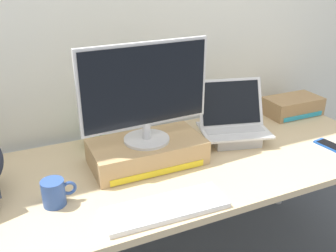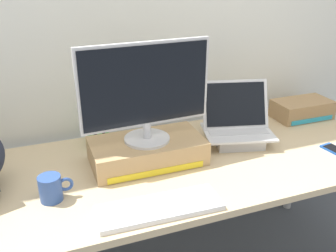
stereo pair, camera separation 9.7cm
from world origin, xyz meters
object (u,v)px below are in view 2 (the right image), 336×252
object	(u,v)px
desktop_monitor	(146,91)
plush_toy	(98,133)
external_keyboard	(159,207)
coffee_mug	(51,188)
toner_box_yellow	(147,151)
open_laptop	(237,131)
toner_box_cyan	(302,109)

from	to	relation	value
desktop_monitor	plush_toy	bearing A→B (deg)	119.10
desktop_monitor	external_keyboard	distance (m)	0.47
desktop_monitor	plush_toy	size ratio (longest dim) A/B	5.24
coffee_mug	toner_box_yellow	bearing A→B (deg)	19.78
open_laptop	toner_box_cyan	bearing A→B (deg)	30.31
toner_box_yellow	plush_toy	size ratio (longest dim) A/B	4.56
external_keyboard	open_laptop	bearing A→B (deg)	37.94
desktop_monitor	external_keyboard	xyz separation A→B (m)	(-0.07, -0.35, -0.32)
coffee_mug	plush_toy	world-z (taller)	plush_toy
open_laptop	toner_box_yellow	bearing A→B (deg)	-160.86
toner_box_yellow	desktop_monitor	world-z (taller)	desktop_monitor
external_keyboard	toner_box_cyan	size ratio (longest dim) A/B	1.41
external_keyboard	coffee_mug	world-z (taller)	coffee_mug
open_laptop	coffee_mug	xyz separation A→B (m)	(-0.89, -0.19, -0.01)
external_keyboard	plush_toy	world-z (taller)	plush_toy
open_laptop	coffee_mug	distance (m)	0.91
toner_box_yellow	plush_toy	world-z (taller)	same
open_laptop	toner_box_cyan	distance (m)	0.52
toner_box_yellow	toner_box_cyan	world-z (taller)	toner_box_yellow
open_laptop	external_keyboard	world-z (taller)	open_laptop
desktop_monitor	open_laptop	size ratio (longest dim) A/B	1.50
open_laptop	external_keyboard	distance (m)	0.66
plush_toy	desktop_monitor	bearing A→B (deg)	-57.94
external_keyboard	toner_box_yellow	bearing A→B (deg)	81.18
coffee_mug	desktop_monitor	bearing A→B (deg)	19.63
open_laptop	external_keyboard	xyz separation A→B (m)	(-0.54, -0.39, -0.05)
toner_box_yellow	external_keyboard	bearing A→B (deg)	-100.83
external_keyboard	desktop_monitor	bearing A→B (deg)	81.13
desktop_monitor	external_keyboard	bearing A→B (deg)	-103.84
toner_box_yellow	open_laptop	distance (m)	0.47
desktop_monitor	toner_box_cyan	xyz separation A→B (m)	(0.97, 0.18, -0.28)
open_laptop	coffee_mug	size ratio (longest dim) A/B	2.98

